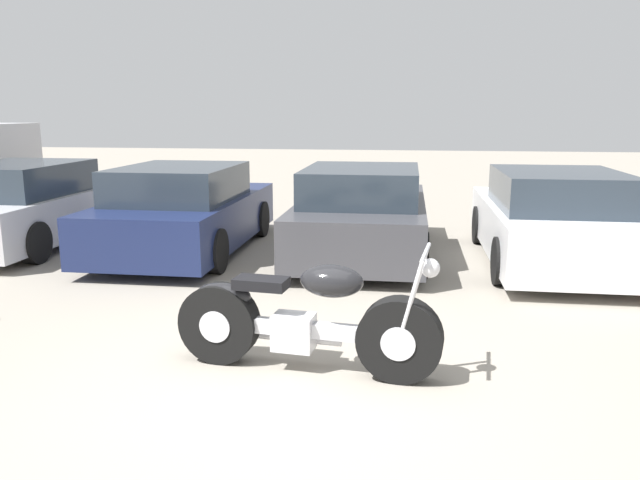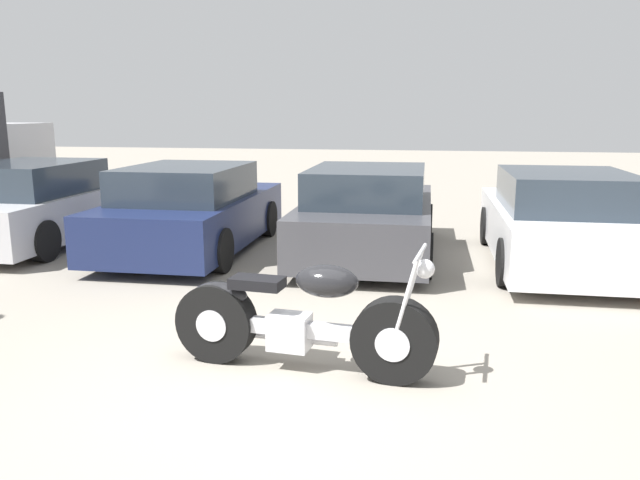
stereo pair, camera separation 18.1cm
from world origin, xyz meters
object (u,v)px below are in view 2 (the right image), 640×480
object	(u,v)px
parked_car_navy	(192,211)
parked_car_white	(561,222)
motorcycle	(299,321)
parked_car_dark_grey	(368,214)
parked_car_silver	(38,205)

from	to	relation	value
parked_car_navy	parked_car_white	xyz separation A→B (m)	(5.40, -0.04, 0.00)
motorcycle	parked_car_navy	size ratio (longest dim) A/B	0.55
motorcycle	parked_car_navy	world-z (taller)	parked_car_navy
parked_car_navy	parked_car_dark_grey	distance (m)	2.70
parked_car_silver	parked_car_navy	distance (m)	2.70
parked_car_silver	parked_car_navy	bearing A→B (deg)	-3.20
parked_car_navy	parked_car_dark_grey	bearing A→B (deg)	3.07
motorcycle	parked_car_silver	world-z (taller)	parked_car_silver
motorcycle	parked_car_navy	bearing A→B (deg)	121.38
motorcycle	parked_car_white	bearing A→B (deg)	55.34
parked_car_silver	parked_car_white	bearing A→B (deg)	-1.38
parked_car_white	parked_car_navy	bearing A→B (deg)	179.54
parked_car_dark_grey	parked_car_navy	bearing A→B (deg)	-176.93
parked_car_silver	parked_car_white	distance (m)	8.10
parked_car_navy	parked_car_dark_grey	xyz separation A→B (m)	(2.70, 0.14, 0.00)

